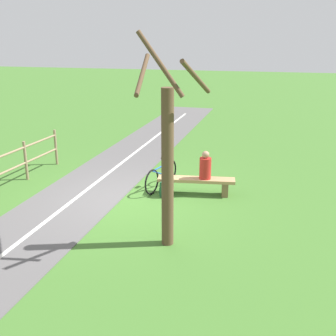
% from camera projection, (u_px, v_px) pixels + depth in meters
% --- Properties ---
extents(ground_plane, '(80.00, 80.00, 0.00)m').
position_uv_depth(ground_plane, '(127.00, 199.00, 10.48)').
color(ground_plane, '#3D6B28').
extents(bench, '(2.03, 0.64, 0.44)m').
position_uv_depth(bench, '(196.00, 183.00, 10.71)').
color(bench, '#A88456').
rests_on(bench, ground_plane).
extents(person_seated, '(0.34, 0.34, 0.73)m').
position_uv_depth(person_seated, '(205.00, 167.00, 10.55)').
color(person_seated, '#B2231E').
rests_on(person_seated, bench).
extents(bicycle, '(0.46, 1.63, 0.85)m').
position_uv_depth(bicycle, '(161.00, 176.00, 11.12)').
color(bicycle, black).
rests_on(bicycle, ground_plane).
extents(backpack, '(0.31, 0.39, 0.40)m').
position_uv_depth(backpack, '(166.00, 188.00, 10.66)').
color(backpack, '#1E4C2D').
rests_on(backpack, ground_plane).
extents(tree_far_right, '(1.24, 1.15, 4.06)m').
position_uv_depth(tree_far_right, '(167.00, 159.00, 7.69)').
color(tree_far_right, brown).
rests_on(tree_far_right, ground_plane).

